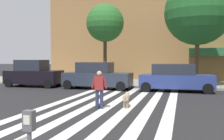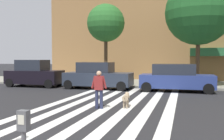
{
  "view_description": "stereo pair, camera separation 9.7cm",
  "coord_description": "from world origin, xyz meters",
  "px_view_note": "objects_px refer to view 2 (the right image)",
  "views": [
    {
      "loc": [
        4.02,
        -3.63,
        2.16
      ],
      "look_at": [
        0.57,
        8.68,
        1.59
      ],
      "focal_mm": 40.34,
      "sensor_mm": 36.0,
      "label": 1
    },
    {
      "loc": [
        4.12,
        -3.61,
        2.16
      ],
      "look_at": [
        0.57,
        8.68,
        1.59
      ],
      "focal_mm": 40.34,
      "sensor_mm": 36.0,
      "label": 2
    }
  ],
  "objects_px": {
    "street_tree_middle": "(198,12)",
    "pedestrian_dog_walker": "(99,87)",
    "street_tree_nearest": "(106,23)",
    "parked_car_near_curb": "(34,74)",
    "parked_car_behind_first": "(98,76)",
    "parked_car_third_in_line": "(176,78)",
    "dog_on_leash": "(126,97)"
  },
  "relations": [
    {
      "from": "parked_car_behind_first",
      "to": "parked_car_third_in_line",
      "type": "bearing_deg",
      "value": -0.02
    },
    {
      "from": "pedestrian_dog_walker",
      "to": "parked_car_third_in_line",
      "type": "bearing_deg",
      "value": 66.19
    },
    {
      "from": "parked_car_behind_first",
      "to": "street_tree_nearest",
      "type": "height_order",
      "value": "street_tree_nearest"
    },
    {
      "from": "parked_car_near_curb",
      "to": "pedestrian_dog_walker",
      "type": "distance_m",
      "value": 10.27
    },
    {
      "from": "street_tree_nearest",
      "to": "dog_on_leash",
      "type": "xyz_separation_m",
      "value": [
        3.82,
        -9.1,
        -4.64
      ]
    },
    {
      "from": "street_tree_nearest",
      "to": "pedestrian_dog_walker",
      "type": "xyz_separation_m",
      "value": [
        2.75,
        -9.7,
        -4.16
      ]
    },
    {
      "from": "parked_car_near_curb",
      "to": "parked_car_third_in_line",
      "type": "xyz_separation_m",
      "value": [
        10.69,
        0.0,
        -0.08
      ]
    },
    {
      "from": "parked_car_behind_first",
      "to": "pedestrian_dog_walker",
      "type": "height_order",
      "value": "parked_car_behind_first"
    },
    {
      "from": "street_tree_middle",
      "to": "parked_car_near_curb",
      "type": "bearing_deg",
      "value": -168.38
    },
    {
      "from": "street_tree_nearest",
      "to": "street_tree_middle",
      "type": "height_order",
      "value": "street_tree_middle"
    },
    {
      "from": "street_tree_nearest",
      "to": "dog_on_leash",
      "type": "height_order",
      "value": "street_tree_nearest"
    },
    {
      "from": "parked_car_near_curb",
      "to": "street_tree_middle",
      "type": "relative_size",
      "value": 0.55
    },
    {
      "from": "parked_car_third_in_line",
      "to": "parked_car_near_curb",
      "type": "bearing_deg",
      "value": -180.0
    },
    {
      "from": "street_tree_nearest",
      "to": "dog_on_leash",
      "type": "bearing_deg",
      "value": -67.25
    },
    {
      "from": "parked_car_third_in_line",
      "to": "street_tree_nearest",
      "type": "xyz_separation_m",
      "value": [
        -5.76,
        2.88,
        4.2
      ]
    },
    {
      "from": "parked_car_behind_first",
      "to": "parked_car_third_in_line",
      "type": "height_order",
      "value": "parked_car_behind_first"
    },
    {
      "from": "street_tree_middle",
      "to": "pedestrian_dog_walker",
      "type": "relative_size",
      "value": 4.79
    },
    {
      "from": "parked_car_behind_first",
      "to": "street_tree_nearest",
      "type": "xyz_separation_m",
      "value": [
        -0.28,
        2.88,
        4.18
      ]
    },
    {
      "from": "street_tree_middle",
      "to": "parked_car_behind_first",
      "type": "bearing_deg",
      "value": -160.22
    },
    {
      "from": "parked_car_behind_first",
      "to": "parked_car_third_in_line",
      "type": "xyz_separation_m",
      "value": [
        5.48,
        -0.0,
        -0.01
      ]
    },
    {
      "from": "parked_car_near_curb",
      "to": "parked_car_third_in_line",
      "type": "height_order",
      "value": "parked_car_near_curb"
    },
    {
      "from": "parked_car_behind_first",
      "to": "street_tree_middle",
      "type": "xyz_separation_m",
      "value": [
        6.95,
        2.5,
        4.67
      ]
    },
    {
      "from": "parked_car_behind_first",
      "to": "street_tree_middle",
      "type": "bearing_deg",
      "value": 19.78
    },
    {
      "from": "pedestrian_dog_walker",
      "to": "street_tree_middle",
      "type": "bearing_deg",
      "value": 64.34
    },
    {
      "from": "parked_car_behind_first",
      "to": "parked_car_third_in_line",
      "type": "relative_size",
      "value": 1.02
    },
    {
      "from": "parked_car_near_curb",
      "to": "pedestrian_dog_walker",
      "type": "bearing_deg",
      "value": -41.57
    },
    {
      "from": "street_tree_nearest",
      "to": "pedestrian_dog_walker",
      "type": "bearing_deg",
      "value": -74.16
    },
    {
      "from": "parked_car_third_in_line",
      "to": "street_tree_middle",
      "type": "bearing_deg",
      "value": 59.58
    },
    {
      "from": "parked_car_third_in_line",
      "to": "dog_on_leash",
      "type": "xyz_separation_m",
      "value": [
        -1.94,
        -6.22,
        -0.45
      ]
    },
    {
      "from": "parked_car_near_curb",
      "to": "dog_on_leash",
      "type": "xyz_separation_m",
      "value": [
        8.75,
        -6.22,
        -0.53
      ]
    },
    {
      "from": "pedestrian_dog_walker",
      "to": "street_tree_nearest",
      "type": "bearing_deg",
      "value": 105.84
    },
    {
      "from": "street_tree_middle",
      "to": "pedestrian_dog_walker",
      "type": "xyz_separation_m",
      "value": [
        -4.47,
        -9.31,
        -4.65
      ]
    }
  ]
}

